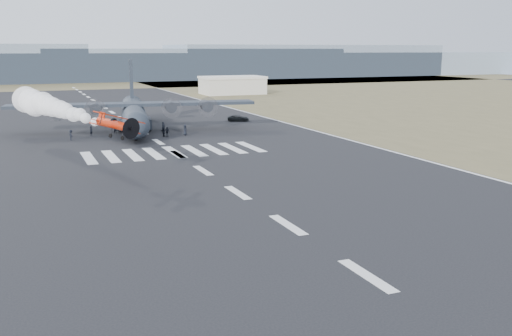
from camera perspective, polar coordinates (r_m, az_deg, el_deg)
ground at (r=38.86m, az=11.03°, el=-10.51°), size 500.00×500.00×0.00m
scrub_far at (r=260.95m, az=-18.29°, el=7.97°), size 500.00×80.00×0.00m
runway_markings at (r=93.16m, az=-9.74°, el=2.59°), size 60.00×260.00×0.01m
ridge_seg_d at (r=290.57m, az=-18.86°, el=9.55°), size 150.00×50.00×13.00m
ridge_seg_e at (r=302.13m, az=-6.30°, el=10.35°), size 150.00×50.00×15.00m
ridge_seg_f at (r=326.47m, az=4.90°, el=10.65°), size 150.00×50.00×17.00m
ridge_seg_g at (r=361.07m, az=14.23°, el=10.13°), size 150.00×50.00×13.00m
hangar_right at (r=191.94m, az=-2.38°, el=8.30°), size 20.50×12.50×5.90m
aerobatic_biplane at (r=65.53m, az=-13.89°, el=4.28°), size 6.44×6.16×3.40m
smoke_trail at (r=90.99m, az=-20.84°, el=6.01°), size 10.26×32.16×4.16m
transport_aircraft at (r=107.90m, az=-12.13°, el=5.48°), size 43.90×35.98×12.68m
support_vehicle at (r=118.73m, az=-1.79°, el=5.01°), size 4.93×3.69×1.24m
crew_a at (r=103.86m, az=-9.24°, el=4.06°), size 0.87×0.82×1.87m
crew_b at (r=104.38m, az=-13.91°, el=3.84°), size 0.94×0.86×1.65m
crew_c at (r=98.13m, az=-18.01°, el=3.15°), size 0.80×1.21×1.71m
crew_d at (r=98.42m, az=-8.88°, el=3.60°), size 1.02×0.56×1.70m
crew_e at (r=99.61m, az=-7.11°, el=3.80°), size 0.63×0.96×1.89m
crew_f at (r=98.77m, az=-9.24°, el=3.61°), size 0.76×1.62×1.68m
crew_g at (r=102.49m, az=-16.15°, el=3.58°), size 0.77×0.77×1.64m
crew_h at (r=98.14m, az=-11.23°, el=3.51°), size 1.00×0.91×1.75m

